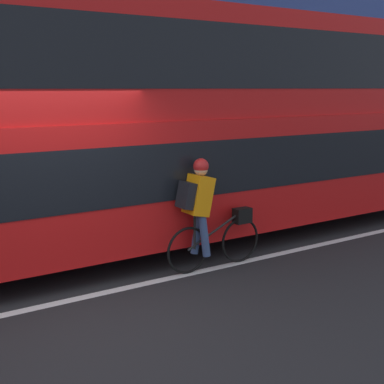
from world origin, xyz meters
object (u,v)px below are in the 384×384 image
object	(u,v)px
bus	(168,118)
trash_bin	(292,155)
cyclist_on_bike	(205,210)
street_sign_post	(58,138)

from	to	relation	value
bus	trash_bin	distance (m)	7.63
bus	cyclist_on_bike	bearing A→B (deg)	-99.31
bus	trash_bin	bearing A→B (deg)	31.07
bus	trash_bin	size ratio (longest dim) A/B	11.35
trash_bin	cyclist_on_bike	bearing A→B (deg)	-141.64
street_sign_post	trash_bin	bearing A→B (deg)	0.05
trash_bin	street_sign_post	distance (m)	6.94
bus	cyclist_on_bike	distance (m)	1.85
bus	street_sign_post	xyz separation A→B (m)	(-0.47, 3.86, -0.58)
trash_bin	bus	bearing A→B (deg)	-148.93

